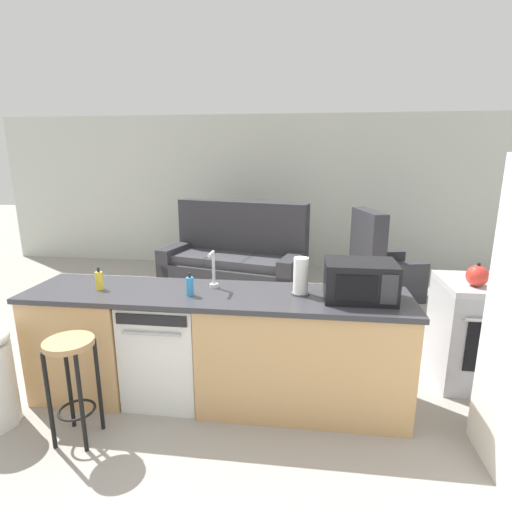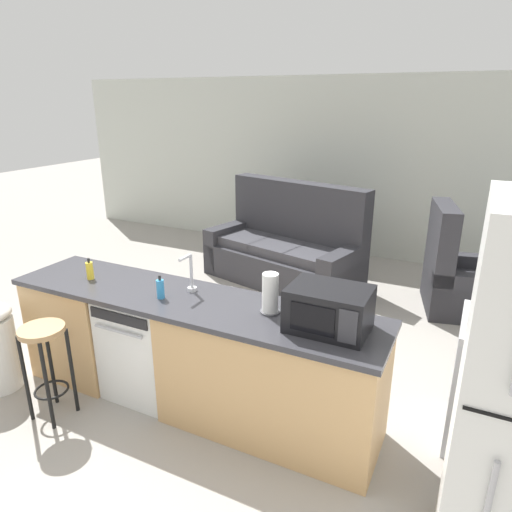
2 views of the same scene
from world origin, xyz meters
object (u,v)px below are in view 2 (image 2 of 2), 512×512
object	(u,v)px
dishwasher	(148,344)
dish_soap_bottle	(90,270)
paper_towel_roll	(270,294)
couch	(287,251)
kettle	(501,320)
bar_stool	(45,353)
soap_bottle	(160,289)
armchair	(455,280)
microwave	(329,309)

from	to	relation	value
dishwasher	dish_soap_bottle	bearing A→B (deg)	-176.44
paper_towel_roll	couch	distance (m)	2.94
kettle	couch	world-z (taller)	couch
paper_towel_roll	couch	xyz separation A→B (m)	(-0.97, 2.69, -0.64)
bar_stool	couch	xyz separation A→B (m)	(0.52, 3.33, -0.14)
bar_stool	couch	distance (m)	3.38
soap_bottle	armchair	xyz separation A→B (m)	(1.88, 2.82, -0.62)
dishwasher	couch	size ratio (longest dim) A/B	0.39
microwave	soap_bottle	world-z (taller)	microwave
dishwasher	microwave	size ratio (longest dim) A/B	1.68
dishwasher	kettle	xyz separation A→B (m)	(2.43, 0.42, 0.56)
dish_soap_bottle	kettle	xyz separation A→B (m)	(2.94, 0.45, 0.01)
soap_bottle	couch	size ratio (longest dim) A/B	0.08
armchair	paper_towel_roll	bearing A→B (deg)	-111.68
paper_towel_roll	bar_stool	world-z (taller)	paper_towel_roll
microwave	soap_bottle	bearing A→B (deg)	-176.21
paper_towel_roll	soap_bottle	distance (m)	0.83
bar_stool	couch	world-z (taller)	couch
dishwasher	couch	world-z (taller)	couch
armchair	microwave	bearing A→B (deg)	-103.22
dishwasher	soap_bottle	size ratio (longest dim) A/B	4.77
dishwasher	microwave	bearing A→B (deg)	-0.05
armchair	dish_soap_bottle	bearing A→B (deg)	-133.41
microwave	couch	size ratio (longest dim) A/B	0.23
dishwasher	paper_towel_roll	size ratio (longest dim) A/B	2.98
dishwasher	kettle	size ratio (longest dim) A/B	4.10
bar_stool	kettle	bearing A→B (deg)	19.36
dish_soap_bottle	couch	world-z (taller)	couch
soap_bottle	couch	bearing A→B (deg)	93.28
kettle	armchair	xyz separation A→B (m)	(-0.32, 2.31, -0.64)
soap_bottle	armchair	distance (m)	3.45
paper_towel_roll	kettle	size ratio (longest dim) A/B	1.38
microwave	paper_towel_roll	distance (m)	0.43
dishwasher	dish_soap_bottle	distance (m)	0.75
kettle	couch	bearing A→B (deg)	135.55
dishwasher	dish_soap_bottle	size ratio (longest dim) A/B	4.77
paper_towel_roll	bar_stool	distance (m)	1.70
armchair	bar_stool	bearing A→B (deg)	-127.57
soap_bottle	couch	world-z (taller)	couch
soap_bottle	couch	xyz separation A→B (m)	(-0.16, 2.83, -0.58)
bar_stool	armchair	size ratio (longest dim) A/B	0.62
kettle	paper_towel_roll	bearing A→B (deg)	-165.06
microwave	dish_soap_bottle	size ratio (longest dim) A/B	2.84
couch	microwave	bearing A→B (deg)	-62.99
microwave	armchair	bearing A→B (deg)	76.78
kettle	couch	distance (m)	3.37
dish_soap_bottle	couch	distance (m)	2.89
couch	armchair	distance (m)	2.04
couch	armchair	bearing A→B (deg)	-0.20
microwave	paper_towel_roll	size ratio (longest dim) A/B	1.77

